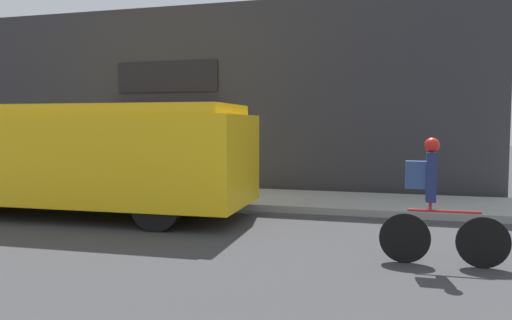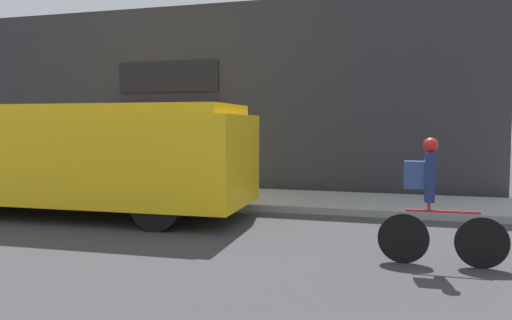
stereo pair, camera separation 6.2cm
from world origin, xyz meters
TOP-DOWN VIEW (x-y plane):
  - ground_plane at (0.00, 0.00)m, footprint 70.00×70.00m
  - sidewalk at (0.00, 1.26)m, footprint 28.00×2.52m
  - storefront at (0.00, 2.86)m, footprint 17.36×0.90m
  - school_bus at (0.38, -1.35)m, footprint 6.95×2.75m
  - cyclist at (6.61, -3.15)m, footprint 1.62×0.20m
  - trash_bin at (-2.01, 1.48)m, footprint 0.49×0.49m

SIDE VIEW (x-z plane):
  - ground_plane at x=0.00m, z-range 0.00..0.00m
  - sidewalk at x=0.00m, z-range 0.00..0.14m
  - trash_bin at x=-2.01m, z-range 0.15..0.90m
  - cyclist at x=6.61m, z-range -0.04..1.62m
  - school_bus at x=0.38m, z-range 0.06..2.26m
  - storefront at x=0.00m, z-range 0.00..5.04m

